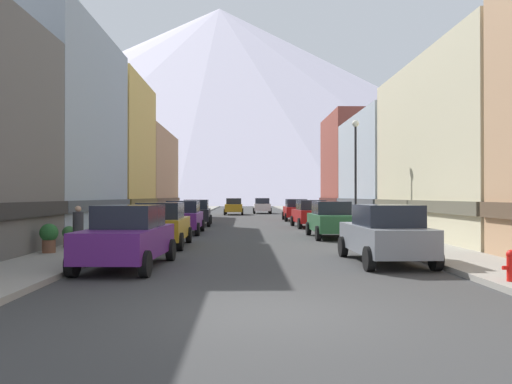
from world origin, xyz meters
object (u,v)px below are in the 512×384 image
object	(u,v)px
car_right_3	(296,210)
streetlamp_right	(356,159)
car_driving_0	(262,206)
potted_plant_0	(69,236)
car_left_3	(196,212)
potted_plant_1	(49,236)
car_left_2	(183,217)
fire_hydrant_near	(511,264)
car_right_2	(310,214)
potted_plant_2	(382,220)
car_driving_1	(234,206)
car_left_1	(162,224)
car_right_0	(385,234)
car_left_0	(128,236)
pedestrian_0	(78,230)
car_right_1	(332,219)

from	to	relation	value
car_right_3	streetlamp_right	distance (m)	15.72
car_driving_0	potted_plant_0	xyz separation A→B (m)	(-8.60, -39.64, -0.33)
car_driving_0	potted_plant_0	distance (m)	40.57
car_left_3	potted_plant_1	xyz separation A→B (m)	(-3.20, -18.01, -0.20)
car_left_2	car_left_3	distance (m)	7.52
car_left_3	potted_plant_0	size ratio (longest dim) A/B	5.77
fire_hydrant_near	potted_plant_1	size ratio (longest dim) A/B	0.73
car_left_2	car_right_2	xyz separation A→B (m)	(7.60, 5.11, 0.00)
potted_plant_2	car_left_3	bearing A→B (deg)	143.97
car_driving_0	fire_hydrant_near	bearing A→B (deg)	-85.36
car_driving_1	car_right_2	bearing A→B (deg)	-76.39
car_driving_0	car_right_2	bearing A→B (deg)	-85.15
car_right_3	car_left_1	bearing A→B (deg)	-109.75
car_left_3	car_right_2	world-z (taller)	same
car_right_3	potted_plant_0	bearing A→B (deg)	-115.50
car_right_0	potted_plant_0	bearing A→B (deg)	161.29
car_right_0	car_left_0	bearing A→B (deg)	-174.24
car_left_1	car_right_0	bearing A→B (deg)	-34.08
car_right_2	car_driving_1	distance (m)	22.96
car_driving_1	car_left_3	bearing A→B (deg)	-96.31
car_right_0	pedestrian_0	size ratio (longest dim) A/B	2.86
car_left_2	car_right_3	distance (m)	15.98
car_left_0	car_left_3	world-z (taller)	same
car_right_3	car_right_0	bearing A→B (deg)	-90.00
car_right_3	fire_hydrant_near	bearing A→B (deg)	-86.90
car_left_0	car_driving_1	size ratio (longest dim) A/B	1.02
potted_plant_0	car_left_2	bearing A→B (deg)	69.57
streetlamp_right	potted_plant_0	bearing A→B (deg)	-149.39
car_left_0	potted_plant_1	bearing A→B (deg)	141.78
potted_plant_0	streetlamp_right	size ratio (longest dim) A/B	0.13
car_driving_1	potted_plant_2	distance (m)	29.07
car_right_1	streetlamp_right	xyz separation A→B (m)	(1.55, 1.61, 3.09)
potted_plant_0	streetlamp_right	distance (m)	14.75
car_left_2	potted_plant_2	world-z (taller)	car_left_2
car_left_1	car_left_3	xyz separation A→B (m)	(-0.00, 14.62, 0.00)
car_right_3	car_driving_0	distance (m)	17.14
car_left_2	car_right_1	xyz separation A→B (m)	(7.60, -2.90, 0.00)
potted_plant_1	streetlamp_right	xyz separation A→B (m)	(12.35, 9.21, 3.29)
car_left_1	fire_hydrant_near	xyz separation A→B (m)	(9.25, -9.31, -0.37)
streetlamp_right	car_right_1	bearing A→B (deg)	-133.87
car_left_1	car_right_2	distance (m)	14.39
fire_hydrant_near	streetlamp_right	distance (m)	15.52
car_left_1	car_right_3	distance (m)	22.48
potted_plant_1	pedestrian_0	distance (m)	1.01
car_right_2	potted_plant_2	world-z (taller)	car_right_2
car_right_2	car_driving_0	xyz separation A→B (m)	(-2.20, 25.94, 0.00)
car_right_2	fire_hydrant_near	xyz separation A→B (m)	(1.65, -21.52, -0.37)
car_driving_0	car_right_0	bearing A→B (deg)	-87.09
car_left_2	pedestrian_0	size ratio (longest dim) A/B	2.84
car_right_2	potted_plant_0	distance (m)	17.45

